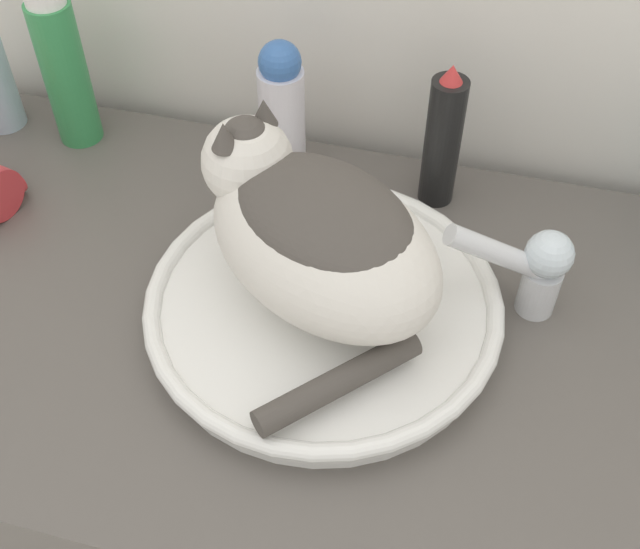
{
  "coord_description": "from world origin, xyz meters",
  "views": [
    {
      "loc": [
        0.18,
        -0.24,
        1.52
      ],
      "look_at": [
        0.04,
        0.29,
        0.91
      ],
      "focal_mm": 45.0,
      "sensor_mm": 36.0,
      "label": 1
    }
  ],
  "objects_px": {
    "hairspray_can_black": "(443,140)",
    "lotion_bottle_white": "(282,111)",
    "cat": "(316,232)",
    "shampoo_bottle_tall": "(64,68)",
    "faucet": "(535,267)"
  },
  "relations": [
    {
      "from": "shampoo_bottle_tall",
      "to": "lotion_bottle_white",
      "type": "bearing_deg",
      "value": 0.0
    },
    {
      "from": "cat",
      "to": "lotion_bottle_white",
      "type": "xyz_separation_m",
      "value": [
        -0.11,
        0.23,
        -0.03
      ]
    },
    {
      "from": "hairspray_can_black",
      "to": "shampoo_bottle_tall",
      "type": "height_order",
      "value": "shampoo_bottle_tall"
    },
    {
      "from": "hairspray_can_black",
      "to": "shampoo_bottle_tall",
      "type": "xyz_separation_m",
      "value": [
        -0.5,
        0.0,
        0.02
      ]
    },
    {
      "from": "cat",
      "to": "shampoo_bottle_tall",
      "type": "relative_size",
      "value": 1.47
    },
    {
      "from": "hairspray_can_black",
      "to": "lotion_bottle_white",
      "type": "distance_m",
      "value": 0.2
    },
    {
      "from": "hairspray_can_black",
      "to": "lotion_bottle_white",
      "type": "relative_size",
      "value": 1.02
    },
    {
      "from": "hairspray_can_black",
      "to": "shampoo_bottle_tall",
      "type": "relative_size",
      "value": 0.87
    },
    {
      "from": "lotion_bottle_white",
      "to": "hairspray_can_black",
      "type": "bearing_deg",
      "value": 0.0
    },
    {
      "from": "shampoo_bottle_tall",
      "to": "hairspray_can_black",
      "type": "bearing_deg",
      "value": 0.0
    },
    {
      "from": "faucet",
      "to": "lotion_bottle_white",
      "type": "relative_size",
      "value": 0.73
    },
    {
      "from": "shampoo_bottle_tall",
      "to": "cat",
      "type": "bearing_deg",
      "value": -29.93
    },
    {
      "from": "hairspray_can_black",
      "to": "faucet",
      "type": "bearing_deg",
      "value": -51.72
    },
    {
      "from": "cat",
      "to": "faucet",
      "type": "distance_m",
      "value": 0.24
    },
    {
      "from": "cat",
      "to": "shampoo_bottle_tall",
      "type": "bearing_deg",
      "value": -0.75
    }
  ]
}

